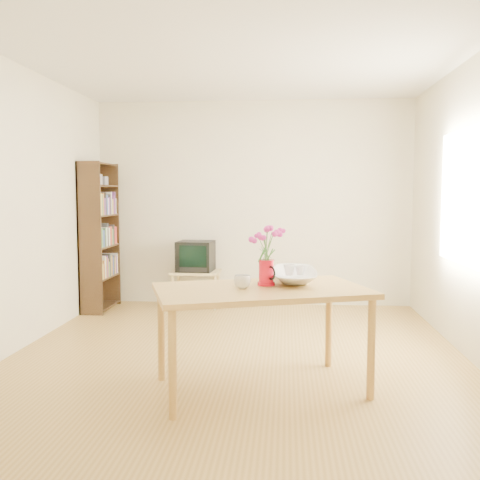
# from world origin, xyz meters

# --- Properties ---
(room) EXTENTS (4.50, 4.50, 4.50)m
(room) POSITION_xyz_m (0.03, 0.00, 1.30)
(room) COLOR olive
(room) RESTS_ON ground
(table) EXTENTS (1.69, 1.29, 0.75)m
(table) POSITION_xyz_m (0.25, -0.79, 0.67)
(table) COLOR #A97C39
(table) RESTS_ON ground
(tv_stand) EXTENTS (0.60, 0.45, 0.46)m
(tv_stand) POSITION_xyz_m (-0.70, 1.97, 0.39)
(tv_stand) COLOR tan
(tv_stand) RESTS_ON ground
(bookshelf) EXTENTS (0.28, 0.70, 1.80)m
(bookshelf) POSITION_xyz_m (-1.85, 1.75, 0.84)
(bookshelf) COLOR black
(bookshelf) RESTS_ON ground
(pitcher) EXTENTS (0.14, 0.19, 0.19)m
(pitcher) POSITION_xyz_m (0.28, -0.67, 0.84)
(pitcher) COLOR red
(pitcher) RESTS_ON table
(flowers) EXTENTS (0.22, 0.22, 0.31)m
(flowers) POSITION_xyz_m (0.28, -0.67, 1.09)
(flowers) COLOR #DC33A4
(flowers) RESTS_ON pitcher
(mug) EXTENTS (0.17, 0.17, 0.10)m
(mug) POSITION_xyz_m (0.11, -0.81, 0.80)
(mug) COLOR white
(mug) RESTS_ON table
(bowl) EXTENTS (0.53, 0.53, 0.49)m
(bowl) POSITION_xyz_m (0.49, -0.45, 0.99)
(bowl) COLOR white
(bowl) RESTS_ON table
(teacup_a) EXTENTS (0.11, 0.11, 0.07)m
(teacup_a) POSITION_xyz_m (0.45, -0.45, 0.95)
(teacup_a) COLOR white
(teacup_a) RESTS_ON bowl
(teacup_b) EXTENTS (0.09, 0.09, 0.06)m
(teacup_b) POSITION_xyz_m (0.53, -0.43, 0.94)
(teacup_b) COLOR white
(teacup_b) RESTS_ON bowl
(television) EXTENTS (0.46, 0.43, 0.37)m
(television) POSITION_xyz_m (-0.70, 1.98, 0.65)
(television) COLOR black
(television) RESTS_ON tv_stand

